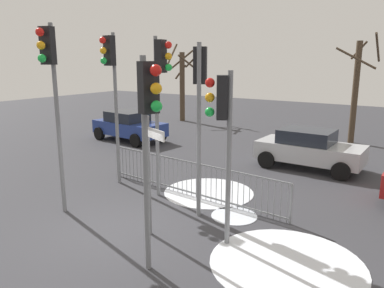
# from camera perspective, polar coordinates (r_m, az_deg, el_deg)

# --- Properties ---
(ground_plane) EXTENTS (60.00, 60.00, 0.00)m
(ground_plane) POSITION_cam_1_polar(r_m,az_deg,el_deg) (9.45, -10.30, -12.67)
(ground_plane) COLOR #38383D
(traffic_light_mid_left) EXTENTS (0.57, 0.34, 4.65)m
(traffic_light_mid_left) POSITION_cam_1_polar(r_m,az_deg,el_deg) (10.78, -4.80, 9.39)
(traffic_light_mid_left) COLOR slate
(traffic_light_mid_left) RESTS_ON ground
(traffic_light_foreground_left) EXTENTS (0.51, 0.43, 3.80)m
(traffic_light_foreground_left) POSITION_cam_1_polar(r_m,az_deg,el_deg) (7.85, 4.59, 3.64)
(traffic_light_foreground_left) COLOR slate
(traffic_light_foreground_left) RESTS_ON ground
(traffic_light_mid_right) EXTENTS (0.55, 0.37, 4.09)m
(traffic_light_mid_right) POSITION_cam_1_polar(r_m,az_deg,el_deg) (6.71, -6.57, 3.88)
(traffic_light_mid_right) COLOR slate
(traffic_light_mid_right) RESTS_ON ground
(traffic_light_foreground_right) EXTENTS (0.39, 0.53, 4.42)m
(traffic_light_foreground_right) POSITION_cam_1_polar(r_m,az_deg,el_deg) (9.44, 1.20, 7.96)
(traffic_light_foreground_right) COLOR slate
(traffic_light_foreground_right) RESTS_ON ground
(traffic_light_rear_left) EXTENTS (0.33, 0.57, 4.82)m
(traffic_light_rear_left) POSITION_cam_1_polar(r_m,az_deg,el_deg) (12.15, -12.12, 10.11)
(traffic_light_rear_left) COLOR slate
(traffic_light_rear_left) RESTS_ON ground
(traffic_light_rear_right) EXTENTS (0.37, 0.55, 4.89)m
(traffic_light_rear_right) POSITION_cam_1_polar(r_m,az_deg,el_deg) (10.07, -20.57, 9.38)
(traffic_light_rear_right) COLOR slate
(traffic_light_rear_right) RESTS_ON ground
(direction_sign_post) EXTENTS (0.74, 0.35, 2.80)m
(direction_sign_post) POSITION_cam_1_polar(r_m,az_deg,el_deg) (8.56, -6.39, -3.93)
(direction_sign_post) COLOR slate
(direction_sign_post) RESTS_ON ground
(pedestrian_guard_railing) EXTENTS (6.51, 0.60, 1.07)m
(pedestrian_guard_railing) POSITION_cam_1_polar(r_m,az_deg,el_deg) (11.29, -0.44, -5.18)
(pedestrian_guard_railing) COLOR slate
(pedestrian_guard_railing) RESTS_ON ground
(car_silver_mid) EXTENTS (3.82, 1.96, 1.47)m
(car_silver_mid) POSITION_cam_1_polar(r_m,az_deg,el_deg) (14.74, 17.28, -0.63)
(car_silver_mid) COLOR #B2B5BA
(car_silver_mid) RESTS_ON ground
(car_blue_trailing) EXTENTS (3.93, 2.19, 1.47)m
(car_blue_trailing) POSITION_cam_1_polar(r_m,az_deg,el_deg) (19.26, -9.52, 2.80)
(car_blue_trailing) COLOR navy
(car_blue_trailing) RESTS_ON ground
(bare_tree_left) EXTENTS (2.19, 2.12, 5.04)m
(bare_tree_left) POSITION_cam_1_polar(r_m,az_deg,el_deg) (25.09, -1.47, 9.35)
(bare_tree_left) COLOR #473828
(bare_tree_left) RESTS_ON ground
(bare_tree_centre) EXTENTS (1.79, 1.79, 5.19)m
(bare_tree_centre) POSITION_cam_1_polar(r_m,az_deg,el_deg) (19.79, 23.59, 7.67)
(bare_tree_centre) COLOR #473828
(bare_tree_centre) RESTS_ON ground
(snow_patch_kerb) EXTENTS (1.21, 1.21, 0.01)m
(snow_patch_kerb) POSITION_cam_1_polar(r_m,az_deg,el_deg) (10.11, 6.40, -10.75)
(snow_patch_kerb) COLOR silver
(snow_patch_kerb) RESTS_ON ground
(snow_patch_island) EXTENTS (3.11, 3.11, 0.01)m
(snow_patch_island) POSITION_cam_1_polar(r_m,az_deg,el_deg) (8.16, 14.16, -17.14)
(snow_patch_island) COLOR white
(snow_patch_island) RESTS_ON ground
(snow_patch_verge) EXTENTS (2.76, 2.76, 0.01)m
(snow_patch_verge) POSITION_cam_1_polar(r_m,az_deg,el_deg) (11.73, 2.55, -7.31)
(snow_patch_verge) COLOR white
(snow_patch_verge) RESTS_ON ground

